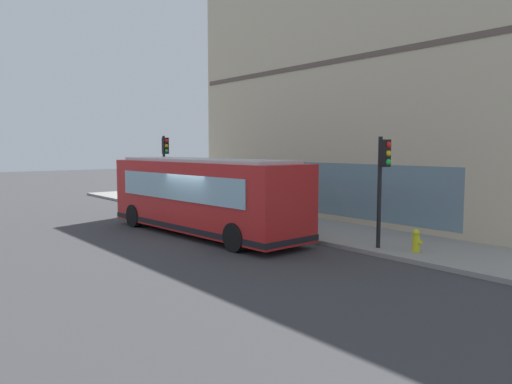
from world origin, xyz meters
The scene contains 10 objects.
ground centered at (0.00, 0.00, 0.00)m, with size 120.00×120.00×0.00m, color #38383A.
sidewalk_curb centered at (4.65, 0.00, 0.07)m, with size 4.10×40.00×0.15m, color gray.
building_corner centered at (10.08, 0.00, 6.71)m, with size 6.81×19.68×13.45m.
city_bus_nearside centered at (0.43, 0.74, 1.55)m, with size 3.11×10.17×3.07m.
traffic_light_near_corner centered at (3.24, -5.89, 2.75)m, with size 0.32×0.49×3.73m.
traffic_light_down_block centered at (2.97, 8.59, 2.94)m, with size 0.32×0.49×4.00m.
fire_hydrant centered at (3.64, -6.96, 0.51)m, with size 0.35×0.35×0.74m.
pedestrian_near_hydrant centered at (6.07, 6.69, 1.11)m, with size 0.32×0.32×1.68m.
pedestrian_walking_along_curb centered at (5.08, -0.04, 1.12)m, with size 0.32×0.32×1.69m.
pedestrian_near_building_entrance centered at (3.48, 7.03, 1.19)m, with size 0.32×0.32×1.79m.
Camera 1 is at (-10.15, -15.85, 3.54)m, focal length 34.29 mm.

